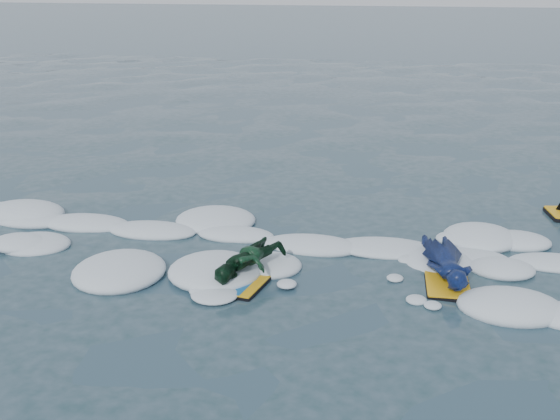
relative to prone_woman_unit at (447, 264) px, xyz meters
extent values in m
plane|color=#1C3B43|center=(-2.31, -0.76, -0.19)|extent=(120.00, 120.00, 0.00)
cube|color=black|center=(0.00, -0.22, -0.15)|extent=(0.55, 0.96, 0.05)
cube|color=#F7AF14|center=(0.00, -0.22, -0.12)|extent=(0.53, 0.94, 0.02)
imported|color=navy|center=(0.00, 0.03, 0.02)|extent=(0.74, 1.48, 0.34)
cube|color=black|center=(-2.35, -0.68, -0.16)|extent=(0.54, 0.79, 0.04)
cube|color=#F7AF14|center=(-2.35, -0.68, -0.13)|extent=(0.53, 0.77, 0.01)
cube|color=#1661A9|center=(-2.35, -0.68, -0.12)|extent=(0.28, 0.70, 0.00)
imported|color=#113F21|center=(-2.35, -0.48, 0.04)|extent=(0.97, 1.21, 0.41)
camera|label=1|loc=(-0.67, -8.06, 3.45)|focal=45.00mm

